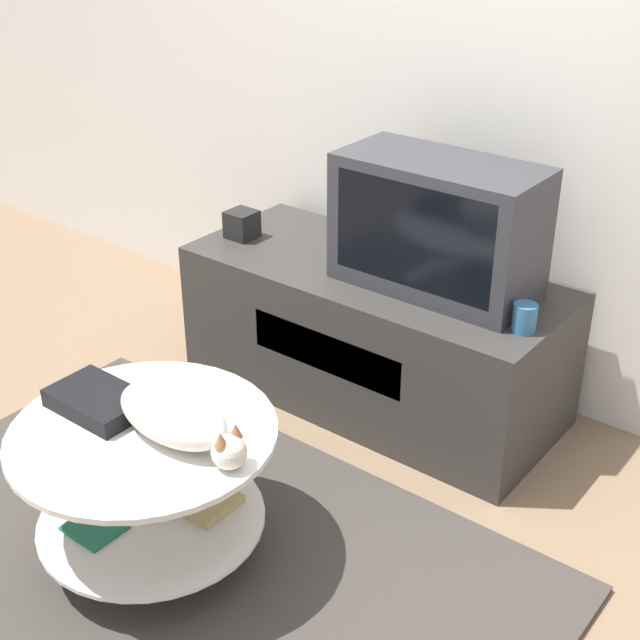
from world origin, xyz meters
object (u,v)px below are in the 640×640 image
object	(u,v)px
speaker	(242,224)
cat	(177,417)
tv	(438,226)
dvd_box	(98,401)

from	to	relation	value
speaker	cat	size ratio (longest dim) A/B	0.18
speaker	cat	xyz separation A→B (m)	(0.68, -1.01, -0.07)
speaker	cat	world-z (taller)	speaker
tv	dvd_box	distance (m)	1.23
tv	cat	size ratio (longest dim) A/B	1.15
dvd_box	cat	bearing A→B (deg)	8.63
tv	cat	bearing A→B (deg)	-97.04
speaker	tv	bearing A→B (deg)	5.37
tv	cat	xyz separation A→B (m)	(-0.13, -1.08, -0.24)
speaker	cat	distance (m)	1.22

